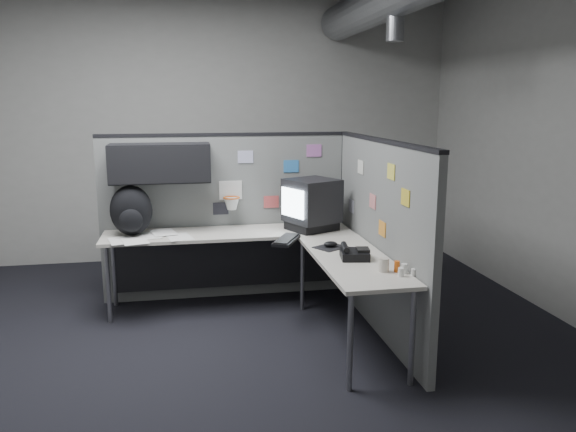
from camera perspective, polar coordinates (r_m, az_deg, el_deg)
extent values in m
cube|color=black|center=(4.60, -3.57, -13.30)|extent=(5.60, 5.60, 0.01)
cube|color=#9E9E99|center=(6.97, -6.61, 8.81)|extent=(5.60, 0.01, 3.20)
cube|color=#9E9E99|center=(1.46, 9.30, -1.48)|extent=(5.60, 0.01, 3.20)
cylinder|color=slate|center=(5.33, 10.85, 18.63)|extent=(0.16, 0.16, 0.30)
cube|color=slate|center=(5.57, -6.18, -0.16)|extent=(2.43, 0.06, 1.60)
cube|color=black|center=(5.47, -6.37, 8.24)|extent=(2.43, 0.07, 0.03)
cube|color=black|center=(5.78, 5.61, 0.28)|extent=(0.07, 0.07, 1.60)
cube|color=black|center=(5.27, -12.85, 5.28)|extent=(0.90, 0.35, 0.35)
cube|color=black|center=(5.10, -12.92, 5.08)|extent=(0.90, 0.02, 0.33)
cube|color=silver|center=(5.48, -5.85, 2.64)|extent=(0.22, 0.02, 0.18)
torus|color=#D85914|center=(5.41, -5.76, 1.86)|extent=(0.16, 0.16, 0.01)
cone|color=white|center=(5.42, -5.74, 1.24)|extent=(0.14, 0.14, 0.11)
cube|color=#4CB266|center=(5.50, -15.23, 1.68)|extent=(0.15, 0.01, 0.12)
cube|color=silver|center=(5.46, -4.35, 6.01)|extent=(0.15, 0.01, 0.12)
cube|color=#CC4C4C|center=(5.56, -1.71, 1.45)|extent=(0.15, 0.01, 0.12)
cube|color=#337FCC|center=(5.54, 0.32, 5.08)|extent=(0.15, 0.01, 0.12)
cube|color=#B266B2|center=(5.57, 2.66, 6.66)|extent=(0.15, 0.01, 0.12)
cube|color=#26262D|center=(5.51, -6.85, 0.76)|extent=(0.15, 0.01, 0.12)
cube|color=slate|center=(4.77, 9.22, -2.23)|extent=(0.06, 2.23, 1.60)
cube|color=black|center=(4.65, 9.54, 7.58)|extent=(0.07, 2.23, 0.03)
cube|color=silver|center=(5.07, 7.39, 4.95)|extent=(0.01, 0.15, 0.12)
cube|color=#D87F7F|center=(4.78, 8.59, 1.48)|extent=(0.01, 0.15, 0.12)
cube|color=#E5D84C|center=(4.36, 10.43, 4.45)|extent=(0.01, 0.15, 0.12)
cube|color=gray|center=(5.36, 6.46, 1.01)|extent=(0.01, 0.15, 0.12)
cube|color=gold|center=(4.11, 11.84, 1.85)|extent=(0.01, 0.15, 0.12)
cube|color=orange|center=(4.58, 9.54, -1.28)|extent=(0.01, 0.15, 0.12)
cube|color=beige|center=(5.28, -6.05, -1.76)|extent=(2.30, 0.56, 0.03)
cube|color=beige|center=(4.43, 6.53, -4.38)|extent=(0.56, 1.55, 0.03)
cube|color=black|center=(5.57, -6.17, -4.40)|extent=(2.18, 0.02, 0.55)
cylinder|color=gray|center=(5.19, -17.81, -6.67)|extent=(0.04, 0.04, 0.70)
cylinder|color=gray|center=(5.61, -17.26, -5.28)|extent=(0.04, 0.04, 0.70)
cylinder|color=gray|center=(5.25, 1.46, -5.89)|extent=(0.04, 0.04, 0.70)
cylinder|color=gray|center=(3.86, 6.33, -12.62)|extent=(0.04, 0.04, 0.70)
cylinder|color=gray|center=(4.00, 12.51, -11.92)|extent=(0.04, 0.04, 0.70)
cube|color=black|center=(5.33, 2.42, -0.97)|extent=(0.51, 0.49, 0.08)
cube|color=black|center=(5.28, 2.45, 1.59)|extent=(0.56, 0.56, 0.40)
cube|color=white|center=(5.15, 0.46, 1.33)|extent=(0.15, 0.31, 0.26)
cube|color=black|center=(4.87, -0.17, -2.49)|extent=(0.32, 0.44, 0.03)
cube|color=black|center=(4.86, -0.17, -2.28)|extent=(0.28, 0.40, 0.01)
cube|color=black|center=(4.69, 4.34, -3.18)|extent=(0.31, 0.30, 0.01)
ellipsoid|color=black|center=(4.69, 4.34, -2.87)|extent=(0.13, 0.10, 0.05)
cube|color=black|center=(4.38, 6.78, -3.91)|extent=(0.25, 0.26, 0.06)
cylinder|color=black|center=(4.37, 5.82, -3.18)|extent=(0.08, 0.22, 0.05)
cube|color=black|center=(4.37, 7.62, -3.41)|extent=(0.12, 0.14, 0.02)
cylinder|color=silver|center=(4.07, 11.74, -5.25)|extent=(0.05, 0.05, 0.07)
cylinder|color=silver|center=(4.00, 11.39, -5.61)|extent=(0.05, 0.05, 0.06)
cylinder|color=silver|center=(4.03, 12.63, -5.60)|extent=(0.04, 0.04, 0.05)
cylinder|color=#D85914|center=(4.09, 11.01, -5.05)|extent=(0.05, 0.05, 0.08)
cylinder|color=beige|center=(4.08, 9.72, -4.93)|extent=(0.08, 0.08, 0.10)
cube|color=white|center=(5.13, -11.00, -2.10)|extent=(0.27, 0.33, 0.00)
cube|color=white|center=(5.23, -14.02, -1.96)|extent=(0.27, 0.33, 0.00)
cube|color=white|center=(5.10, -16.55, -2.41)|extent=(0.27, 0.34, 0.00)
cube|color=white|center=(5.30, -12.54, -1.64)|extent=(0.27, 0.33, 0.00)
cube|color=white|center=(5.03, -15.31, -2.44)|extent=(0.27, 0.33, 0.00)
ellipsoid|color=black|center=(5.26, -15.64, 0.55)|extent=(0.44, 0.37, 0.46)
ellipsoid|color=black|center=(5.12, -15.67, -0.46)|extent=(0.23, 0.17, 0.21)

